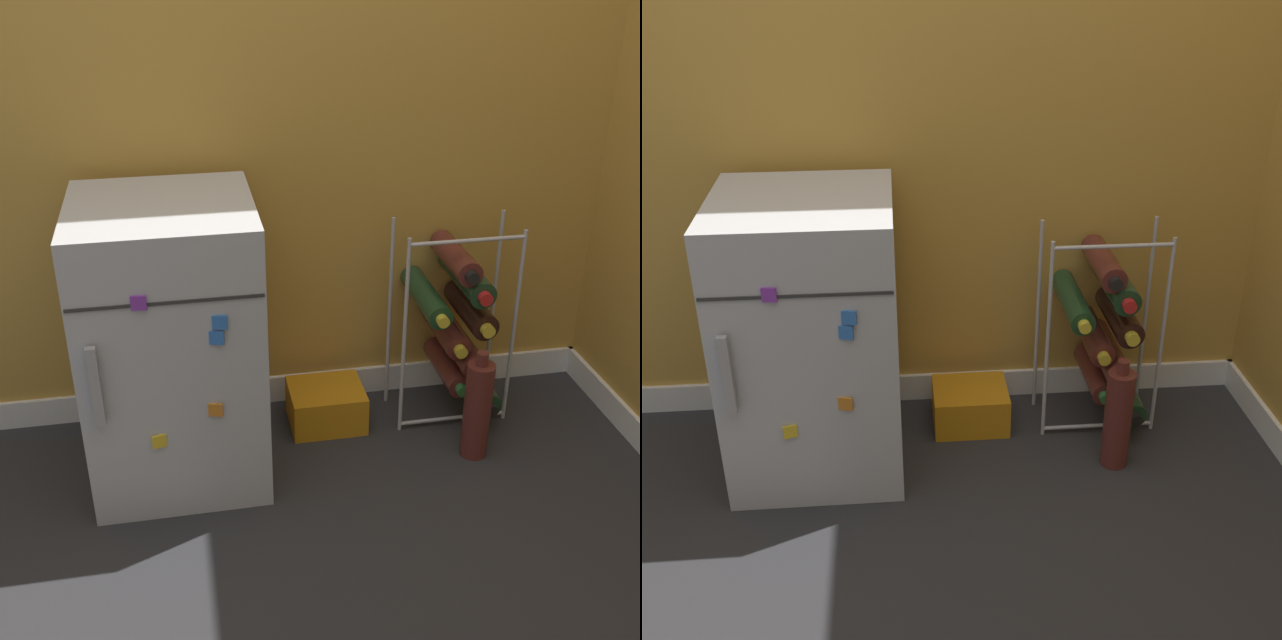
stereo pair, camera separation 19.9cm
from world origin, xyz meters
The scene contains 5 objects.
ground_plane centered at (0.00, 0.00, 0.00)m, with size 14.00×14.00×0.00m, color #28282B.
mini_fridge centered at (-0.31, 0.44, 0.40)m, with size 0.47×0.50×0.79m.
wine_rack centered at (0.54, 0.56, 0.32)m, with size 0.35×0.33×0.64m.
soda_box centered at (0.14, 0.56, 0.06)m, with size 0.23×0.19×0.13m.
loose_bottle_floor centered at (0.53, 0.32, 0.16)m, with size 0.08×0.08×0.34m.
Camera 1 is at (-0.27, -1.49, 1.45)m, focal length 45.00 mm.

